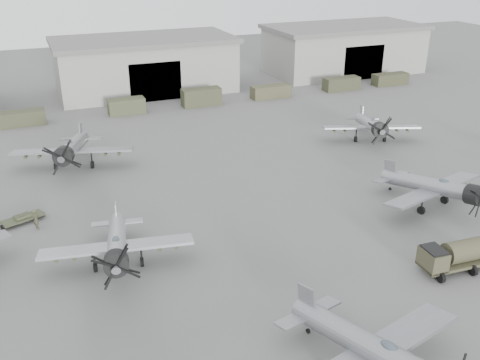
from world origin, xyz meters
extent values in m
plane|color=#5F5F5D|center=(0.00, 0.00, 0.00)|extent=(220.00, 220.00, 0.00)
cube|color=gray|center=(0.00, 62.00, 4.00)|extent=(28.00, 14.00, 8.00)
cube|color=slate|center=(0.00, 62.00, 8.35)|extent=(29.00, 14.80, 0.70)
cube|color=black|center=(0.00, 55.20, 3.00)|extent=(8.12, 0.40, 6.00)
cube|color=gray|center=(38.00, 62.00, 4.00)|extent=(28.00, 14.00, 8.00)
cube|color=slate|center=(38.00, 62.00, 8.35)|extent=(29.00, 14.80, 0.70)
cube|color=black|center=(38.00, 55.20, 3.00)|extent=(8.12, 0.40, 6.00)
cube|color=#3B3D28|center=(-19.87, 50.00, 0.99)|extent=(6.06, 2.20, 1.99)
cube|color=#3F432C|center=(-5.68, 50.00, 1.13)|extent=(5.23, 2.20, 2.25)
cube|color=#3B3D28|center=(5.69, 50.00, 1.32)|extent=(5.92, 2.20, 2.63)
cube|color=#46452D|center=(17.26, 50.00, 1.00)|extent=(6.23, 2.20, 2.01)
cube|color=#393B26|center=(30.35, 50.00, 1.08)|extent=(6.19, 2.20, 2.15)
cube|color=#3A3B26|center=(40.21, 50.00, 0.98)|extent=(6.39, 2.20, 1.96)
cylinder|color=gray|center=(-3.13, -6.23, 2.25)|extent=(4.16, 10.87, 3.19)
cube|color=gray|center=(-2.98, -6.82, 1.99)|extent=(12.93, 5.34, 0.57)
cube|color=gray|center=(-4.32, -1.58, 2.41)|extent=(0.54, 1.68, 2.04)
ellipsoid|color=#3F4C54|center=(-2.73, -7.81, 3.17)|extent=(0.90, 1.34, 0.57)
cylinder|color=black|center=(-4.25, -1.87, 0.15)|extent=(0.20, 0.35, 0.33)
cylinder|color=#9FA1A8|center=(-13.97, 10.84, 2.03)|extent=(3.02, 9.85, 2.88)
cylinder|color=black|center=(-14.71, 6.57, 2.71)|extent=(1.97, 1.73, 1.91)
cube|color=#9FA1A8|center=(-14.07, 10.29, 1.79)|extent=(11.68, 3.95, 0.52)
cube|color=#9FA1A8|center=(-13.24, 15.10, 2.17)|extent=(0.37, 1.53, 1.84)
ellipsoid|color=#3F4C54|center=(-14.22, 9.39, 2.86)|extent=(0.73, 1.18, 0.52)
cylinder|color=black|center=(-15.82, 10.41, 0.32)|extent=(0.38, 0.77, 0.74)
cylinder|color=black|center=(-12.37, 9.81, 0.32)|extent=(0.38, 0.77, 0.74)
cylinder|color=black|center=(-13.29, 14.83, 0.14)|extent=(0.16, 0.31, 0.29)
cylinder|color=gray|center=(14.84, 9.92, 2.11)|extent=(4.00, 10.18, 2.99)
cylinder|color=black|center=(16.00, 5.57, 2.82)|extent=(2.15, 1.93, 1.99)
cube|color=gray|center=(14.99, 9.37, 1.87)|extent=(12.11, 5.12, 0.54)
cube|color=gray|center=(13.68, 14.27, 2.26)|extent=(0.52, 1.57, 1.91)
ellipsoid|color=#3F4C54|center=(15.23, 8.44, 2.98)|extent=(0.85, 1.26, 0.54)
cylinder|color=black|center=(13.28, 8.71, 0.34)|extent=(0.46, 0.81, 0.77)
cylinder|color=black|center=(16.79, 9.65, 0.34)|extent=(0.46, 0.81, 0.77)
cylinder|color=black|center=(13.76, 13.99, 0.14)|extent=(0.19, 0.33, 0.31)
cylinder|color=gray|center=(-14.84, 32.51, 2.28)|extent=(4.59, 10.98, 3.24)
cylinder|color=black|center=(-16.21, 27.84, 3.05)|extent=(2.35, 2.13, 2.15)
cube|color=gray|center=(-15.01, 31.91, 2.02)|extent=(13.07, 5.84, 0.58)
cube|color=gray|center=(-13.46, 37.18, 2.45)|extent=(0.60, 1.69, 2.07)
ellipsoid|color=#3F4C54|center=(-15.30, 30.92, 3.22)|extent=(0.95, 1.37, 0.58)
cylinder|color=black|center=(-16.96, 32.27, 0.36)|extent=(0.51, 0.88, 0.83)
cylinder|color=black|center=(-13.18, 31.16, 0.36)|extent=(0.51, 0.88, 0.83)
cylinder|color=black|center=(-13.55, 36.88, 0.16)|extent=(0.21, 0.35, 0.33)
cylinder|color=#989AA0|center=(20.43, 27.50, 2.10)|extent=(4.87, 9.94, 2.97)
cylinder|color=black|center=(18.86, 23.31, 2.80)|extent=(2.22, 2.04, 1.98)
cube|color=#989AA0|center=(20.23, 26.96, 1.85)|extent=(11.86, 6.13, 0.53)
cube|color=#989AA0|center=(21.99, 31.68, 2.24)|extent=(0.66, 1.52, 1.90)
ellipsoid|color=#3F4C54|center=(19.89, 26.07, 2.95)|extent=(0.93, 1.27, 0.53)
cylinder|color=black|center=(18.47, 27.42, 0.33)|extent=(0.52, 0.81, 0.76)
cylinder|color=black|center=(21.85, 26.15, 0.33)|extent=(0.52, 0.81, 0.76)
cylinder|color=black|center=(21.89, 31.41, 0.14)|extent=(0.21, 0.32, 0.30)
cube|color=#403E2A|center=(9.85, 0.30, 0.67)|extent=(6.41, 2.45, 0.22)
cube|color=#403E2A|center=(7.42, 0.44, 1.39)|extent=(1.56, 2.15, 1.53)
cylinder|color=#403E2A|center=(10.66, 0.25, 1.57)|extent=(4.23, 1.96, 1.71)
cube|color=black|center=(7.42, 0.44, 2.20)|extent=(1.46, 1.88, 0.13)
cylinder|color=black|center=(7.45, -0.59, 0.40)|extent=(0.32, 0.82, 0.81)
cylinder|color=black|center=(12.07, 1.20, 0.40)|extent=(0.32, 0.82, 0.81)
cube|color=#363C27|center=(-20.69, 20.61, 0.43)|extent=(3.86, 2.54, 0.17)
cylinder|color=black|center=(-20.69, 20.61, 0.19)|extent=(1.48, 0.90, 0.42)
cylinder|color=#363C27|center=(-20.69, 20.61, 0.62)|extent=(1.35, 0.76, 0.30)
imported|color=#45442D|center=(-19.57, 18.92, 0.94)|extent=(0.60, 0.78, 1.89)
camera|label=1|loc=(-18.47, -25.44, 22.91)|focal=40.00mm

